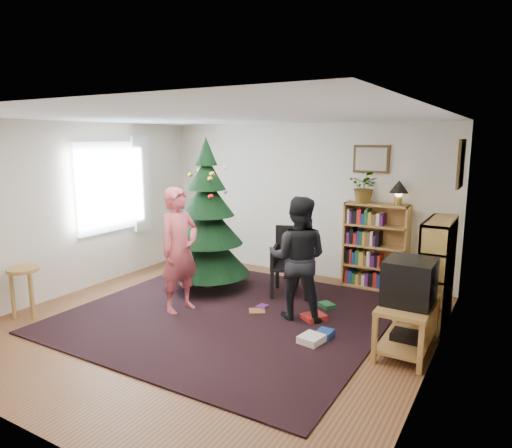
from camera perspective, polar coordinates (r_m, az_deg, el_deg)
The scene contains 23 objects.
floor at distance 5.83m, azimuth -5.07°, elevation -12.14°, with size 5.00×5.00×0.00m, color brown.
ceiling at distance 5.39m, azimuth -5.52°, elevation 13.20°, with size 5.00×5.00×0.00m, color white.
wall_back at distance 7.62m, azimuth 5.70°, elevation 3.01°, with size 5.00×0.02×2.50m, color silver.
wall_front at distance 3.79m, azimuth -27.92°, elevation -6.02°, with size 5.00×0.02×2.50m, color silver.
wall_left at distance 7.20m, azimuth -21.72°, elevation 1.86°, with size 0.02×5.00×2.50m, color silver.
wall_right at distance 4.53m, azimuth 21.46°, elevation -2.92°, with size 0.02×5.00×2.50m, color silver.
rug at distance 6.06m, azimuth -3.40°, elevation -11.13°, with size 3.80×3.60×0.02m, color black.
window_pane at distance 7.53m, azimuth -18.12°, elevation 4.36°, with size 0.04×1.20×1.40m, color silver.
curtain at distance 7.98m, azimuth -14.18°, elevation 4.89°, with size 0.06×0.35×1.60m, color silver.
picture_back at distance 7.14m, azimuth 14.22°, elevation 7.87°, with size 0.55×0.03×0.42m.
picture_right at distance 6.17m, azimuth 24.26°, elevation 6.88°, with size 0.03×0.50×0.60m.
christmas_tree at distance 6.83m, azimuth -6.07°, elevation -0.46°, with size 1.25×1.25×2.28m.
bookshelf_back at distance 7.14m, azimuth 14.70°, elevation -2.59°, with size 0.95×0.30×1.30m.
bookshelf_right at distance 6.02m, azimuth 21.66°, elevation -5.45°, with size 0.30×0.95×1.30m.
tv_stand at distance 5.22m, azimuth 18.36°, elevation -11.62°, with size 0.51×0.92×0.55m.
crt_tv at distance 5.07m, azimuth 18.63°, elevation -6.80°, with size 0.50×0.54×0.47m.
armchair at distance 6.69m, azimuth 4.87°, elevation -4.31°, with size 0.69×0.70×0.99m.
stool at distance 6.51m, azimuth -27.04°, elevation -6.15°, with size 0.39×0.39×0.65m.
person_standing at distance 6.02m, azimuth -9.55°, elevation -3.27°, with size 0.60×0.39×1.65m, color #C95059.
person_by_chair at distance 5.73m, azimuth 5.27°, elevation -4.30°, with size 0.76×0.59×1.56m, color black.
potted_plant at distance 7.05m, azimuth 13.47°, elevation 4.55°, with size 0.44×0.38×0.49m, color gray.
table_lamp at distance 6.92m, azimuth 17.44°, elevation 4.26°, with size 0.27×0.27×0.36m.
floor_clutter at distance 5.89m, azimuth 7.16°, elevation -11.55°, with size 1.90×1.45×0.08m.
Camera 1 is at (3.13, -4.37, 2.25)m, focal length 32.00 mm.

